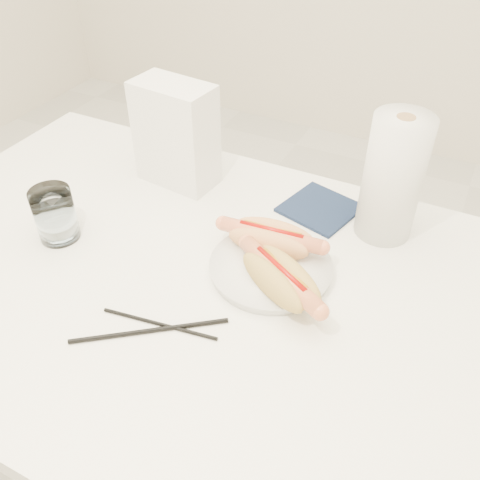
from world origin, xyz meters
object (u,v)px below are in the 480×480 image
at_px(table, 185,295).
at_px(water_glass, 55,215).
at_px(plate, 271,269).
at_px(paper_towel_roll, 393,178).
at_px(hotdog_left, 271,238).
at_px(napkin_box, 176,135).
at_px(hotdog_right, 280,278).

bearing_deg(table, water_glass, -175.22).
bearing_deg(plate, paper_towel_roll, 54.87).
bearing_deg(water_glass, table, 4.78).
bearing_deg(hotdog_left, napkin_box, 147.96).
height_order(hotdog_right, paper_towel_roll, paper_towel_roll).
xyz_separation_m(hotdog_right, napkin_box, (-0.34, 0.23, 0.07)).
bearing_deg(napkin_box, table, -50.64).
height_order(table, hotdog_left, hotdog_left).
height_order(hotdog_left, water_glass, water_glass).
relative_size(water_glass, napkin_box, 0.47).
bearing_deg(water_glass, paper_towel_roll, 28.31).
bearing_deg(napkin_box, paper_towel_roll, 9.23).
bearing_deg(paper_towel_roll, table, -136.37).
xyz_separation_m(plate, paper_towel_roll, (0.14, 0.20, 0.11)).
bearing_deg(plate, hotdog_right, -51.85).
distance_m(hotdog_left, napkin_box, 0.32).
bearing_deg(paper_towel_roll, water_glass, -151.69).
bearing_deg(hotdog_left, paper_towel_roll, 40.33).
relative_size(plate, water_glass, 1.99).
distance_m(table, napkin_box, 0.34).
bearing_deg(hotdog_left, hotdog_right, -62.51).
height_order(plate, hotdog_right, hotdog_right).
bearing_deg(plate, hotdog_left, 114.84).
relative_size(plate, hotdog_right, 1.13).
xyz_separation_m(table, paper_towel_roll, (0.28, 0.27, 0.18)).
distance_m(plate, paper_towel_roll, 0.27).
distance_m(hotdog_left, paper_towel_roll, 0.24).
distance_m(napkin_box, paper_towel_roll, 0.44).
relative_size(hotdog_right, paper_towel_roll, 0.77).
relative_size(hotdog_right, water_glass, 1.75).
height_order(napkin_box, paper_towel_roll, paper_towel_roll).
xyz_separation_m(water_glass, paper_towel_roll, (0.54, 0.29, 0.07)).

